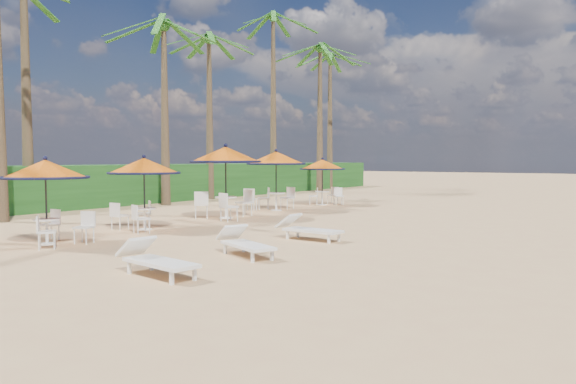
% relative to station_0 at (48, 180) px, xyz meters
% --- Properties ---
extents(ground, '(160.00, 160.00, 0.00)m').
position_rel_station_0_xyz_m(ground, '(4.58, 0.00, -1.56)').
color(ground, tan).
rests_on(ground, ground).
extents(scrub_hedge, '(3.00, 40.00, 1.80)m').
position_rel_station_0_xyz_m(scrub_hedge, '(-8.92, 11.00, -0.66)').
color(scrub_hedge, '#194716').
rests_on(scrub_hedge, ground).
extents(station_0, '(2.05, 2.05, 2.14)m').
position_rel_station_0_xyz_m(station_0, '(0.00, 0.00, 0.00)').
color(station_0, black).
rests_on(station_0, ground).
extents(station_1, '(2.10, 2.10, 2.19)m').
position_rel_station_0_xyz_m(station_1, '(-0.32, 3.18, 0.04)').
color(station_1, black).
rests_on(station_1, ground).
extents(station_2, '(2.50, 2.53, 2.61)m').
position_rel_station_0_xyz_m(station_2, '(-0.45, 6.98, 0.34)').
color(station_2, black).
rests_on(station_2, ground).
extents(station_3, '(2.37, 2.37, 2.48)m').
position_rel_station_0_xyz_m(station_3, '(-0.83, 10.39, 0.25)').
color(station_3, black).
rests_on(station_3, ground).
extents(station_4, '(2.05, 2.05, 2.14)m').
position_rel_station_0_xyz_m(station_4, '(-0.65, 13.87, 0.00)').
color(station_4, black).
rests_on(station_4, ground).
extents(lounger_near, '(1.90, 0.83, 0.66)m').
position_rel_station_0_xyz_m(lounger_near, '(4.90, -1.05, -1.26)').
color(lounger_near, white).
rests_on(lounger_near, ground).
extents(lounger_mid, '(1.84, 1.20, 0.63)m').
position_rel_station_0_xyz_m(lounger_mid, '(4.90, 1.44, -1.27)').
color(lounger_mid, white).
rests_on(lounger_mid, ground).
extents(lounger_far, '(1.83, 0.64, 0.65)m').
position_rel_station_0_xyz_m(lounger_far, '(4.70, 4.21, -1.26)').
color(lounger_far, white).
rests_on(lounger_far, ground).
extents(palm_3, '(5.00, 5.00, 8.27)m').
position_rel_station_0_xyz_m(palm_3, '(-6.52, 9.84, 5.96)').
color(palm_3, brown).
rests_on(palm_3, ground).
extents(palm_4, '(5.00, 5.00, 8.50)m').
position_rel_station_0_xyz_m(palm_4, '(-7.49, 13.81, 6.18)').
color(palm_4, brown).
rests_on(palm_4, ground).
extents(palm_5, '(5.00, 5.00, 10.89)m').
position_rel_station_0_xyz_m(palm_5, '(-7.90, 19.93, 8.42)').
color(palm_5, brown).
rests_on(palm_5, ground).
extents(palm_6, '(5.00, 5.00, 9.20)m').
position_rel_station_0_xyz_m(palm_6, '(-6.02, 22.29, 6.84)').
color(palm_6, brown).
rests_on(palm_6, ground).
extents(palm_7, '(5.00, 5.00, 9.46)m').
position_rel_station_0_xyz_m(palm_7, '(-7.54, 26.09, 7.08)').
color(palm_7, brown).
rests_on(palm_7, ground).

